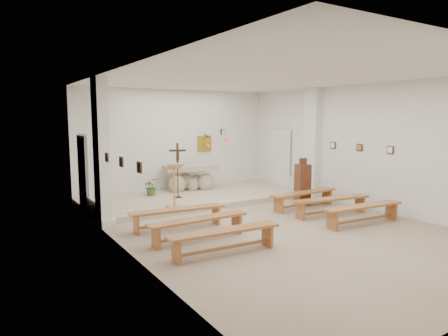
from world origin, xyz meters
TOP-DOWN VIEW (x-y plane):
  - ground at (0.00, 0.00)m, footprint 7.00×10.00m
  - wall_left at (-3.49, 0.00)m, footprint 0.02×10.00m
  - wall_right at (3.49, 0.00)m, footprint 0.02×10.00m
  - wall_back at (0.00, 4.99)m, footprint 7.00×0.02m
  - ceiling at (0.00, 0.00)m, footprint 7.00×10.00m
  - sanctuary_platform at (0.00, 3.50)m, footprint 6.98×3.00m
  - pilaster_left at (-3.37, 2.00)m, footprint 0.26×0.55m
  - pilaster_right at (3.37, 2.00)m, footprint 0.26×0.55m
  - gold_wall_relief at (1.05, 4.96)m, footprint 0.55×0.04m
  - sanctuary_lamp at (1.75, 4.71)m, footprint 0.11×0.36m
  - station_frame_left_front at (-3.47, -0.80)m, footprint 0.03×0.20m
  - station_frame_left_mid at (-3.47, 0.20)m, footprint 0.03×0.20m
  - station_frame_left_rear at (-3.47, 1.20)m, footprint 0.03×0.20m
  - station_frame_right_front at (3.47, -0.80)m, footprint 0.03×0.20m
  - station_frame_right_mid at (3.47, 0.20)m, footprint 0.03×0.20m
  - station_frame_right_rear at (3.47, 1.20)m, footprint 0.03×0.20m
  - radiator_left at (-3.43, 2.70)m, footprint 0.10×0.85m
  - radiator_right at (3.43, 2.70)m, footprint 0.10×0.85m
  - altar at (0.18, 4.40)m, footprint 1.86×0.95m
  - lectern at (-1.38, 2.28)m, footprint 0.47×0.41m
  - crucifix_stand at (-0.74, 3.43)m, footprint 0.49×0.22m
  - potted_plant at (-1.28, 4.20)m, footprint 0.50×0.44m
  - donation_pedestal at (2.31, 1.26)m, footprint 0.43×0.43m
  - bench_left_front at (-1.98, 0.84)m, footprint 2.29×0.58m
  - bench_right_front at (1.98, 0.84)m, footprint 2.28×0.48m
  - bench_left_second at (-1.98, -0.19)m, footprint 2.28×0.43m
  - bench_right_second at (1.98, -0.19)m, footprint 2.30×0.67m
  - bench_left_third at (-1.98, -1.21)m, footprint 2.29×0.50m
  - bench_right_third at (1.98, -1.21)m, footprint 2.29×0.54m

SIDE VIEW (x-z plane):
  - ground at x=0.00m, z-range 0.00..0.00m
  - sanctuary_platform at x=0.00m, z-range 0.00..0.15m
  - radiator_left at x=-3.43m, z-range 0.01..0.53m
  - radiator_right at x=3.43m, z-range 0.01..0.53m
  - bench_left_front at x=-1.98m, z-range 0.12..0.60m
  - bench_right_front at x=1.98m, z-range 0.12..0.60m
  - bench_left_second at x=-1.98m, z-range 0.12..0.60m
  - bench_right_second at x=1.98m, z-range 0.12..0.60m
  - bench_left_third at x=-1.98m, z-range 0.12..0.60m
  - bench_right_third at x=1.98m, z-range 0.12..0.60m
  - potted_plant at x=-1.28m, z-range 0.15..0.70m
  - altar at x=0.18m, z-range 0.04..0.96m
  - donation_pedestal at x=2.31m, z-range -0.08..1.30m
  - lectern at x=-1.38m, z-range 0.14..1.37m
  - crucifix_stand at x=-0.74m, z-range 0.28..1.94m
  - gold_wall_relief at x=1.05m, z-range 1.38..1.92m
  - station_frame_left_front at x=-3.47m, z-range 1.62..1.82m
  - station_frame_left_mid at x=-3.47m, z-range 1.62..1.82m
  - station_frame_left_rear at x=-3.47m, z-range 1.62..1.82m
  - station_frame_right_front at x=3.47m, z-range 1.62..1.82m
  - station_frame_right_mid at x=3.47m, z-range 1.62..1.82m
  - station_frame_right_rear at x=3.47m, z-range 1.62..1.82m
  - wall_left at x=-3.49m, z-range 0.00..3.50m
  - wall_right at x=3.49m, z-range 0.00..3.50m
  - wall_back at x=0.00m, z-range 0.00..3.50m
  - pilaster_left at x=-3.37m, z-range 0.00..3.50m
  - pilaster_right at x=3.37m, z-range 0.00..3.50m
  - sanctuary_lamp at x=1.75m, z-range 1.59..2.03m
  - ceiling at x=0.00m, z-range 3.48..3.50m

